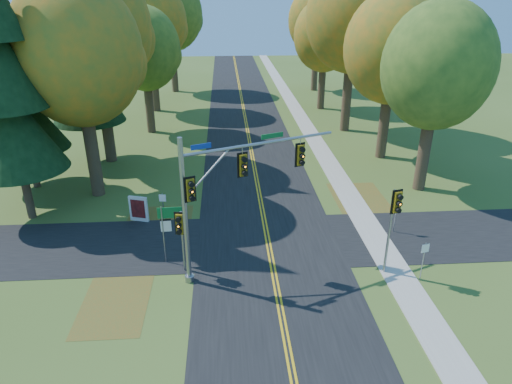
{
  "coord_description": "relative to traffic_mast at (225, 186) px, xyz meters",
  "views": [
    {
      "loc": [
        -2.24,
        -20.43,
        13.16
      ],
      "look_at": [
        -0.7,
        1.75,
        3.2
      ],
      "focal_mm": 32.0,
      "sensor_mm": 36.0,
      "label": 1
    }
  ],
  "objects": [
    {
      "name": "leaf_patch_e",
      "position": [
        9.14,
        6.84,
        -4.72
      ],
      "size": [
        3.5,
        8.0,
        0.0
      ],
      "primitive_type": "cube",
      "color": "brown",
      "rests_on": "ground"
    },
    {
      "name": "tree_w_a",
      "position": [
        -8.79,
        10.23,
        4.76
      ],
      "size": [
        8.0,
        8.0,
        14.15
      ],
      "color": "#38281C",
      "rests_on": "ground"
    },
    {
      "name": "reg_sign_w",
      "position": [
        -3.72,
        5.14,
        -3.26
      ],
      "size": [
        0.41,
        0.09,
        2.14
      ],
      "rotation": [
        0.0,
        0.0,
        -0.15
      ],
      "color": "gray",
      "rests_on": "ground"
    },
    {
      "name": "centerline_left",
      "position": [
        2.24,
        0.84,
        -4.7
      ],
      "size": [
        0.1,
        160.0,
        0.01
      ],
      "primitive_type": "cube",
      "color": "gold",
      "rests_on": "road_main"
    },
    {
      "name": "tree_e_d",
      "position": [
        11.6,
        33.72,
        3.51
      ],
      "size": [
        7.0,
        7.0,
        12.32
      ],
      "color": "#38281C",
      "rests_on": "ground"
    },
    {
      "name": "reg_sign_e_north",
      "position": [
        9.84,
        3.41,
        -3.26
      ],
      "size": [
        0.41,
        0.07,
        2.14
      ],
      "rotation": [
        0.0,
        0.0,
        0.03
      ],
      "color": "gray",
      "rests_on": "ground"
    },
    {
      "name": "reg_sign_e_south",
      "position": [
        9.46,
        -1.47,
        -3.27
      ],
      "size": [
        0.4,
        0.12,
        2.13
      ],
      "rotation": [
        0.0,
        0.0,
        0.24
      ],
      "color": "gray",
      "rests_on": "ground"
    },
    {
      "name": "leaf_patch_w_near",
      "position": [
        -4.16,
        4.84,
        -4.72
      ],
      "size": [
        4.0,
        6.0,
        0.0
      ],
      "primitive_type": "cube",
      "color": "brown",
      "rests_on": "ground"
    },
    {
      "name": "centerline_right",
      "position": [
        2.44,
        0.84,
        -4.7
      ],
      "size": [
        0.1,
        160.0,
        0.01
      ],
      "primitive_type": "cube",
      "color": "gold",
      "rests_on": "road_main"
    },
    {
      "name": "ped_signal_pole",
      "position": [
        -2.2,
        0.02,
        -2.17
      ],
      "size": [
        0.54,
        0.63,
        3.43
      ],
      "rotation": [
        0.0,
        0.0,
        -0.19
      ],
      "color": "gray",
      "rests_on": "ground"
    },
    {
      "name": "traffic_mast",
      "position": [
        0.0,
        0.0,
        0.0
      ],
      "size": [
        7.52,
        3.49,
        7.35
      ],
      "rotation": [
        0.0,
        0.0,
        0.4
      ],
      "color": "gray",
      "rests_on": "ground"
    },
    {
      "name": "tree_w_e",
      "position": [
        -6.58,
        44.93,
        5.35
      ],
      "size": [
        8.4,
        8.4,
        14.97
      ],
      "color": "#38281C",
      "rests_on": "ground"
    },
    {
      "name": "pine_b",
      "position": [
        -13.66,
        11.84,
        3.44
      ],
      "size": [
        5.6,
        5.6,
        17.31
      ],
      "color": "#38281C",
      "rests_on": "ground"
    },
    {
      "name": "tree_w_b",
      "position": [
        -9.38,
        17.13,
        5.64
      ],
      "size": [
        8.6,
        8.6,
        15.38
      ],
      "color": "#38281C",
      "rests_on": "ground"
    },
    {
      "name": "tree_w_d",
      "position": [
        -7.78,
        34.03,
        5.05
      ],
      "size": [
        8.2,
        8.2,
        14.56
      ],
      "color": "#38281C",
      "rests_on": "ground"
    },
    {
      "name": "east_signal_pole",
      "position": [
        7.96,
        -0.86,
        -1.18
      ],
      "size": [
        0.53,
        0.63,
        4.68
      ],
      "rotation": [
        0.0,
        0.0,
        0.25
      ],
      "color": "gray",
      "rests_on": "ground"
    },
    {
      "name": "road_cross",
      "position": [
        2.34,
        2.84,
        -4.72
      ],
      "size": [
        60.0,
        6.0,
        0.02
      ],
      "primitive_type": "cube",
      "color": "black",
      "rests_on": "ground"
    },
    {
      "name": "leaf_patch_w_far",
      "position": [
        -5.16,
        -2.16,
        -4.72
      ],
      "size": [
        3.0,
        5.0,
        0.0
      ],
      "primitive_type": "cube",
      "color": "brown",
      "rests_on": "ground"
    },
    {
      "name": "pine_c",
      "position": [
        -10.66,
        16.84,
        4.97
      ],
      "size": [
        5.6,
        5.6,
        20.56
      ],
      "color": "#38281C",
      "rests_on": "ground"
    },
    {
      "name": "sidewalk_east",
      "position": [
        8.54,
        0.84,
        -4.69
      ],
      "size": [
        1.6,
        160.0,
        0.06
      ],
      "primitive_type": "cube",
      "color": "#9E998E",
      "rests_on": "ground"
    },
    {
      "name": "road_main",
      "position": [
        2.34,
        0.84,
        -4.71
      ],
      "size": [
        8.0,
        160.0,
        0.02
      ],
      "primitive_type": "cube",
      "color": "black",
      "rests_on": "ground"
    },
    {
      "name": "ground",
      "position": [
        2.34,
        0.84,
        -4.72
      ],
      "size": [
        160.0,
        160.0,
        0.0
      ],
      "primitive_type": "plane",
      "color": "#3E571E",
      "rests_on": "ground"
    },
    {
      "name": "tree_e_e",
      "position": [
        12.81,
        44.42,
        4.47
      ],
      "size": [
        7.8,
        7.8,
        13.74
      ],
      "color": "#38281C",
      "rests_on": "ground"
    },
    {
      "name": "tree_e_c",
      "position": [
        12.22,
        24.53,
        5.94
      ],
      "size": [
        8.8,
        8.8,
        15.79
      ],
      "color": "#38281C",
      "rests_on": "ground"
    },
    {
      "name": "info_kiosk",
      "position": [
        -5.33,
        5.87,
        -3.91
      ],
      "size": [
        1.18,
        0.51,
        1.64
      ],
      "rotation": [
        0.0,
        0.0,
        -0.3
      ],
      "color": "silver",
      "rests_on": "ground"
    },
    {
      "name": "tree_e_a",
      "position": [
        13.91,
        9.62,
        3.81
      ],
      "size": [
        7.2,
        7.2,
        12.73
      ],
      "color": "#38281C",
      "rests_on": "ground"
    },
    {
      "name": "tree_e_b",
      "position": [
        13.31,
        16.42,
        4.17
      ],
      "size": [
        7.6,
        7.6,
        13.33
      ],
      "color": "#38281C",
      "rests_on": "ground"
    },
    {
      "name": "tree_w_c",
      "position": [
        -7.2,
        25.31,
        3.22
      ],
      "size": [
        6.8,
        6.8,
        11.91
      ],
      "color": "#38281C",
      "rests_on": "ground"
    },
    {
      "name": "route_sign_cluster",
      "position": [
        -2.67,
        1.12,
        -2.44
      ],
      "size": [
        1.51,
        0.16,
        3.24
      ],
      "rotation": [
        0.0,
        0.0,
        0.06
      ],
      "color": "gray",
      "rests_on": "ground"
    }
  ]
}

